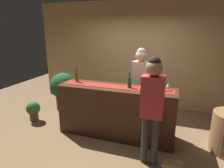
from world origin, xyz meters
name	(u,v)px	position (x,y,z in m)	size (l,w,h in m)	color
ground_plane	(116,134)	(0.00, 0.00, 0.00)	(10.00, 10.00, 0.00)	brown
back_wall	(137,55)	(0.00, 1.90, 1.45)	(6.00, 0.12, 2.90)	tan
bar_counter	(116,111)	(0.00, 0.00, 0.52)	(2.34, 0.60, 1.05)	#3D2314
counter_runner_cloth	(116,87)	(0.00, 0.00, 1.05)	(2.22, 0.28, 0.01)	maroon
wine_bottle_green	(129,82)	(0.26, 0.02, 1.16)	(0.07, 0.07, 0.30)	#194723
wine_bottle_amber	(77,77)	(-0.91, 0.09, 1.16)	(0.07, 0.07, 0.30)	brown
wine_bottle_clear	(158,84)	(0.79, 0.08, 1.16)	(0.07, 0.07, 0.30)	#B2C6C1
wine_glass_near_customer	(168,85)	(0.97, 0.08, 1.15)	(0.07, 0.07, 0.14)	silver
wine_glass_mid_counter	(141,86)	(0.52, -0.11, 1.15)	(0.07, 0.07, 0.14)	silver
bartender	(140,79)	(0.36, 0.58, 1.11)	(0.35, 0.25, 1.77)	#26262B
customer_sipping	(152,100)	(0.79, -0.67, 1.11)	(0.34, 0.25, 1.77)	#33333D
potted_plant_tall	(63,89)	(-1.77, 0.83, 0.59)	(0.70, 0.70, 1.02)	brown
potted_plant_small	(33,110)	(-2.09, -0.02, 0.28)	(0.33, 0.33, 0.48)	brown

